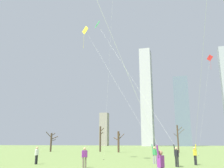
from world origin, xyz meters
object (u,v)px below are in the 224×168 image
(kite_flyer_midfield_right_green, at_px, (151,113))
(bare_tree_left_of_center, at_px, (118,141))
(kite_flyer_midfield_left_white, at_px, (144,123))
(distant_kite_drifting_left_red, at_px, (209,65))
(kite_flyer_midfield_center_yellow, at_px, (133,115))
(bystander_watching_nearby, at_px, (37,154))
(bare_tree_far_right_edge, at_px, (51,141))
(bare_tree_right_of_center, at_px, (100,138))
(bare_tree_center, at_px, (178,138))
(kite_flyer_foreground_right_pink, at_px, (198,120))
(bystander_far_off_by_trees, at_px, (85,156))

(kite_flyer_midfield_right_green, bearing_deg, bare_tree_left_of_center, 109.94)
(kite_flyer_midfield_left_white, bearing_deg, bare_tree_left_of_center, 106.05)
(kite_flyer_midfield_left_white, bearing_deg, distant_kite_drifting_left_red, 77.37)
(kite_flyer_midfield_center_yellow, height_order, bystander_watching_nearby, kite_flyer_midfield_center_yellow)
(bare_tree_far_right_edge, bearing_deg, bare_tree_right_of_center, 16.18)
(bare_tree_left_of_center, bearing_deg, kite_flyer_midfield_left_white, -73.95)
(bare_tree_center, bearing_deg, kite_flyer_foreground_right_pink, -85.82)
(bare_tree_center, bearing_deg, distant_kite_drifting_left_red, -60.27)
(bare_tree_right_of_center, bearing_deg, bystander_far_off_by_trees, -73.32)
(kite_flyer_midfield_left_white, height_order, bare_tree_far_right_edge, kite_flyer_midfield_left_white)
(bare_tree_center, relative_size, bare_tree_far_right_edge, 1.21)
(bystander_watching_nearby, xyz_separation_m, distant_kite_drifting_left_red, (18.77, 20.92, 14.05))
(kite_flyer_midfield_right_green, relative_size, distant_kite_drifting_left_red, 1.00)
(kite_flyer_midfield_center_yellow, bearing_deg, bare_tree_right_of_center, 114.45)
(kite_flyer_midfield_center_yellow, distance_m, bare_tree_center, 27.69)
(bystander_watching_nearby, bearing_deg, kite_flyer_foreground_right_pink, 2.09)
(bystander_watching_nearby, relative_size, bare_tree_far_right_edge, 0.35)
(bystander_watching_nearby, distance_m, distant_kite_drifting_left_red, 31.42)
(bare_tree_center, relative_size, bare_tree_right_of_center, 0.95)
(kite_flyer_foreground_right_pink, distance_m, distant_kite_drifting_left_red, 23.50)
(kite_flyer_foreground_right_pink, xyz_separation_m, kite_flyer_midfield_center_yellow, (-6.32, 3.69, 1.02))
(bystander_watching_nearby, bearing_deg, bare_tree_far_right_edge, 117.57)
(bare_tree_center, distance_m, bare_tree_right_of_center, 18.28)
(bare_tree_left_of_center, bearing_deg, bystander_far_off_by_trees, -80.27)
(bare_tree_far_right_edge, bearing_deg, bystander_far_off_by_trees, -56.47)
(bystander_watching_nearby, distance_m, bare_tree_right_of_center, 35.32)
(bystander_watching_nearby, xyz_separation_m, bare_tree_right_of_center, (-5.28, 34.86, 2.22))
(bystander_watching_nearby, bearing_deg, distant_kite_drifting_left_red, 48.09)
(bare_tree_far_right_edge, bearing_deg, kite_flyer_midfield_center_yellow, -47.43)
(kite_flyer_foreground_right_pink, relative_size, bystander_far_off_by_trees, 9.46)
(bare_tree_right_of_center, bearing_deg, bare_tree_far_right_edge, -163.82)
(kite_flyer_midfield_right_green, bearing_deg, bare_tree_center, 86.58)
(kite_flyer_foreground_right_pink, bearing_deg, bystander_watching_nearby, -177.91)
(bystander_far_off_by_trees, xyz_separation_m, bare_tree_left_of_center, (-5.79, 33.80, 1.50))
(bystander_far_off_by_trees, xyz_separation_m, bare_tree_right_of_center, (-11.04, 36.84, 2.22))
(kite_flyer_midfield_right_green, distance_m, distant_kite_drifting_left_red, 23.21)
(kite_flyer_midfield_right_green, xyz_separation_m, bystander_far_off_by_trees, (-5.15, -3.63, -3.79))
(kite_flyer_midfield_right_green, relative_size, bare_tree_far_right_edge, 3.62)
(kite_flyer_midfield_left_white, bearing_deg, bystander_watching_nearby, 140.82)
(bare_tree_center, height_order, bare_tree_left_of_center, bare_tree_center)
(bare_tree_right_of_center, bearing_deg, kite_flyer_midfield_center_yellow, -65.55)
(kite_flyer_midfield_center_yellow, relative_size, bare_tree_left_of_center, 3.87)
(kite_flyer_midfield_center_yellow, relative_size, bare_tree_far_right_edge, 3.79)
(kite_flyer_foreground_right_pink, bearing_deg, bare_tree_far_right_edge, 135.37)
(bare_tree_right_of_center, bearing_deg, kite_flyer_midfield_right_green, -64.01)
(bare_tree_far_right_edge, xyz_separation_m, bare_tree_right_of_center, (11.22, 3.26, 0.72))
(kite_flyer_foreground_right_pink, height_order, bare_tree_center, kite_flyer_foreground_right_pink)
(kite_flyer_midfield_left_white, height_order, kite_flyer_midfield_right_green, kite_flyer_midfield_right_green)
(kite_flyer_midfield_left_white, distance_m, bystander_watching_nearby, 15.50)
(bystander_far_off_by_trees, bearing_deg, bare_tree_far_right_edge, 123.53)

